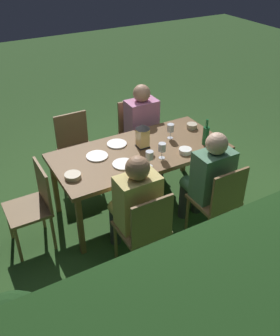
# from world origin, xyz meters

# --- Properties ---
(ground_plane) EXTENTS (16.00, 16.00, 0.00)m
(ground_plane) POSITION_xyz_m (0.00, 0.00, 0.00)
(ground_plane) COLOR #2D5123
(dining_table) EXTENTS (1.84, 0.87, 0.73)m
(dining_table) POSITION_xyz_m (0.00, 0.00, 0.68)
(dining_table) COLOR brown
(dining_table) RESTS_ON ground
(chair_side_right_b) EXTENTS (0.42, 0.40, 0.87)m
(chair_side_right_b) POSITION_xyz_m (0.41, 0.83, 0.49)
(chair_side_right_b) COLOR brown
(chair_side_right_b) RESTS_ON ground
(person_in_mustard) EXTENTS (0.38, 0.47, 1.15)m
(person_in_mustard) POSITION_xyz_m (0.41, 0.63, 0.64)
(person_in_mustard) COLOR tan
(person_in_mustard) RESTS_ON ground
(chair_side_left_a) EXTENTS (0.42, 0.40, 0.87)m
(chair_side_left_a) POSITION_xyz_m (-0.41, -0.83, 0.49)
(chair_side_left_a) COLOR brown
(chair_side_left_a) RESTS_ON ground
(person_in_pink) EXTENTS (0.38, 0.47, 1.15)m
(person_in_pink) POSITION_xyz_m (-0.41, -0.63, 0.64)
(person_in_pink) COLOR #C675A3
(person_in_pink) RESTS_ON ground
(chair_side_right_a) EXTENTS (0.42, 0.40, 0.87)m
(chair_side_right_a) POSITION_xyz_m (-0.41, 0.83, 0.49)
(chair_side_right_a) COLOR brown
(chair_side_right_a) RESTS_ON ground
(person_in_green) EXTENTS (0.38, 0.47, 1.15)m
(person_in_green) POSITION_xyz_m (-0.41, 0.63, 0.64)
(person_in_green) COLOR #4C7A5B
(person_in_green) RESTS_ON ground
(chair_side_left_b) EXTENTS (0.42, 0.40, 0.87)m
(chair_side_left_b) POSITION_xyz_m (0.41, -0.83, 0.49)
(chair_side_left_b) COLOR brown
(chair_side_left_b) RESTS_ON ground
(chair_head_far) EXTENTS (0.40, 0.42, 0.87)m
(chair_head_far) POSITION_xyz_m (1.17, 0.00, 0.49)
(chair_head_far) COLOR brown
(chair_head_far) RESTS_ON ground
(lantern_centerpiece) EXTENTS (0.15, 0.15, 0.27)m
(lantern_centerpiece) POSITION_xyz_m (-0.06, -0.05, 0.88)
(lantern_centerpiece) COLOR black
(lantern_centerpiece) RESTS_ON dining_table
(green_bottle_on_table) EXTENTS (0.07, 0.07, 0.29)m
(green_bottle_on_table) POSITION_xyz_m (-0.68, 0.22, 0.84)
(green_bottle_on_table) COLOR #1E5B2D
(green_bottle_on_table) RESTS_ON dining_table
(wine_glass_a) EXTENTS (0.08, 0.08, 0.17)m
(wine_glass_a) POSITION_xyz_m (-0.12, 0.24, 0.85)
(wine_glass_a) COLOR silver
(wine_glass_a) RESTS_ON dining_table
(wine_glass_b) EXTENTS (0.08, 0.08, 0.17)m
(wine_glass_b) POSITION_xyz_m (-0.42, -0.07, 0.85)
(wine_glass_b) COLOR silver
(wine_glass_b) RESTS_ON dining_table
(wine_glass_c) EXTENTS (0.08, 0.08, 0.17)m
(wine_glass_c) POSITION_xyz_m (0.07, 0.31, 0.85)
(wine_glass_c) COLOR silver
(wine_glass_c) RESTS_ON dining_table
(plate_a) EXTENTS (0.21, 0.21, 0.01)m
(plate_a) POSITION_xyz_m (0.16, -0.23, 0.74)
(plate_a) COLOR white
(plate_a) RESTS_ON dining_table
(plate_b) EXTENTS (0.22, 0.22, 0.01)m
(plate_b) POSITION_xyz_m (0.28, 0.16, 0.74)
(plate_b) COLOR white
(plate_b) RESTS_ON dining_table
(plate_c) EXTENTS (0.22, 0.22, 0.01)m
(plate_c) POSITION_xyz_m (0.44, -0.11, 0.74)
(plate_c) COLOR white
(plate_c) RESTS_ON dining_table
(bowl_olives) EXTENTS (0.12, 0.12, 0.06)m
(bowl_olives) POSITION_xyz_m (-0.77, -0.15, 0.76)
(bowl_olives) COLOR #BCAD8E
(bowl_olives) RESTS_ON dining_table
(bowl_bread) EXTENTS (0.13, 0.13, 0.05)m
(bowl_bread) POSITION_xyz_m (-0.39, 0.27, 0.76)
(bowl_bread) COLOR silver
(bowl_bread) RESTS_ON dining_table
(bowl_salad) EXTENTS (0.16, 0.16, 0.04)m
(bowl_salad) POSITION_xyz_m (0.79, 0.13, 0.76)
(bowl_salad) COLOR #BCAD8E
(bowl_salad) RESTS_ON dining_table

